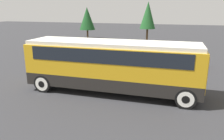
# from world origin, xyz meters

# --- Properties ---
(ground_plane) EXTENTS (120.00, 120.00, 0.00)m
(ground_plane) POSITION_xyz_m (0.00, 0.00, 0.00)
(ground_plane) COLOR #2D2D30
(tour_bus) EXTENTS (10.14, 2.60, 3.10)m
(tour_bus) POSITION_xyz_m (0.10, 0.00, 1.87)
(tour_bus) COLOR black
(tour_bus) RESTS_ON ground_plane
(parked_car_near) EXTENTS (4.42, 1.97, 1.34)m
(parked_car_near) POSITION_xyz_m (3.51, 7.80, 0.68)
(parked_car_near) COLOR maroon
(parked_car_near) RESTS_ON ground_plane
(parked_car_mid) EXTENTS (4.78, 1.87, 1.41)m
(parked_car_mid) POSITION_xyz_m (0.57, 5.19, 0.70)
(parked_car_mid) COLOR #BCBCC1
(parked_car_mid) RESTS_ON ground_plane
(tree_left) EXTENTS (2.59, 2.59, 5.10)m
(tree_left) POSITION_xyz_m (-10.80, 22.51, 3.27)
(tree_left) COLOR brown
(tree_left) RESTS_ON ground_plane
(tree_center) EXTENTS (2.16, 2.16, 5.82)m
(tree_center) POSITION_xyz_m (-0.39, 19.21, 3.96)
(tree_center) COLOR brown
(tree_center) RESTS_ON ground_plane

